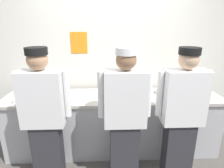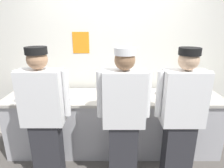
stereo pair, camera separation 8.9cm
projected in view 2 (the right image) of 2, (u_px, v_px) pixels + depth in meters
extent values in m
plane|color=#514C47|center=(113.00, 163.00, 2.64)|extent=(9.00, 9.00, 0.00)
cube|color=silver|center=(113.00, 53.00, 2.98)|extent=(4.88, 0.10, 2.87)
cube|color=orange|center=(80.00, 43.00, 2.88)|extent=(0.25, 0.01, 0.32)
cube|color=#B2B2B7|center=(113.00, 124.00, 2.85)|extent=(3.05, 0.62, 0.84)
cube|color=#B7B2A8|center=(113.00, 97.00, 2.72)|extent=(3.11, 0.67, 0.04)
cube|color=#2D2D33|center=(48.00, 152.00, 2.28)|extent=(0.33, 0.20, 0.79)
cube|color=white|center=(41.00, 98.00, 2.06)|extent=(0.46, 0.24, 0.63)
cylinder|color=white|center=(18.00, 94.00, 2.09)|extent=(0.07, 0.07, 0.53)
cylinder|color=white|center=(66.00, 94.00, 2.09)|extent=(0.07, 0.07, 0.53)
sphere|color=tan|center=(36.00, 59.00, 1.93)|extent=(0.21, 0.21, 0.21)
cylinder|color=black|center=(35.00, 51.00, 1.90)|extent=(0.22, 0.22, 0.07)
cube|color=#2D2D33|center=(122.00, 153.00, 2.25)|extent=(0.33, 0.20, 0.79)
cube|color=white|center=(123.00, 99.00, 2.04)|extent=(0.46, 0.24, 0.62)
cylinder|color=white|center=(99.00, 95.00, 2.06)|extent=(0.07, 0.07, 0.53)
cylinder|color=white|center=(147.00, 95.00, 2.07)|extent=(0.07, 0.07, 0.53)
sphere|color=#8C6647|center=(124.00, 60.00, 1.91)|extent=(0.21, 0.21, 0.21)
cylinder|color=white|center=(124.00, 51.00, 1.88)|extent=(0.22, 0.22, 0.07)
cube|color=#2D2D33|center=(176.00, 152.00, 2.27)|extent=(0.33, 0.20, 0.79)
cube|color=white|center=(183.00, 98.00, 2.06)|extent=(0.46, 0.24, 0.62)
cylinder|color=white|center=(158.00, 94.00, 2.08)|extent=(0.07, 0.07, 0.53)
cylinder|color=white|center=(206.00, 94.00, 2.09)|extent=(0.07, 0.07, 0.53)
sphere|color=tan|center=(188.00, 60.00, 1.93)|extent=(0.21, 0.21, 0.21)
cylinder|color=black|center=(189.00, 51.00, 1.90)|extent=(0.22, 0.22, 0.07)
cylinder|color=white|center=(48.00, 97.00, 2.66)|extent=(0.22, 0.22, 0.01)
cylinder|color=white|center=(48.00, 96.00, 2.66)|extent=(0.22, 0.22, 0.01)
cylinder|color=white|center=(47.00, 95.00, 2.66)|extent=(0.22, 0.22, 0.01)
cylinder|color=white|center=(47.00, 94.00, 2.65)|extent=(0.22, 0.22, 0.01)
cylinder|color=white|center=(47.00, 94.00, 2.65)|extent=(0.22, 0.22, 0.01)
cylinder|color=white|center=(47.00, 93.00, 2.65)|extent=(0.22, 0.22, 0.01)
cylinder|color=white|center=(47.00, 92.00, 2.64)|extent=(0.22, 0.22, 0.01)
cylinder|color=white|center=(163.00, 94.00, 2.78)|extent=(0.22, 0.22, 0.01)
cylinder|color=white|center=(163.00, 93.00, 2.78)|extent=(0.22, 0.22, 0.01)
cylinder|color=white|center=(164.00, 92.00, 2.77)|extent=(0.22, 0.22, 0.01)
cylinder|color=white|center=(164.00, 91.00, 2.77)|extent=(0.22, 0.22, 0.01)
cylinder|color=white|center=(164.00, 91.00, 2.77)|extent=(0.22, 0.22, 0.01)
cylinder|color=#B7BABF|center=(123.00, 93.00, 2.65)|extent=(0.35, 0.35, 0.12)
cube|color=#B7BABF|center=(76.00, 95.00, 2.70)|extent=(0.49, 0.38, 0.02)
cylinder|color=#56A333|center=(200.00, 85.00, 2.89)|extent=(0.06, 0.06, 0.17)
cone|color=#56A333|center=(201.00, 79.00, 2.86)|extent=(0.05, 0.05, 0.04)
cylinder|color=#56A333|center=(197.00, 92.00, 2.65)|extent=(0.06, 0.06, 0.14)
cone|color=#56A333|center=(198.00, 86.00, 2.62)|extent=(0.05, 0.05, 0.04)
cylinder|color=red|center=(33.00, 96.00, 2.48)|extent=(0.06, 0.06, 0.18)
cone|color=red|center=(32.00, 88.00, 2.44)|extent=(0.05, 0.05, 0.04)
cylinder|color=white|center=(105.00, 90.00, 2.88)|extent=(0.10, 0.10, 0.04)
cylinder|color=orange|center=(105.00, 89.00, 2.87)|extent=(0.08, 0.08, 0.01)
cylinder|color=white|center=(195.00, 91.00, 2.82)|extent=(0.08, 0.08, 0.05)
cylinder|color=#5B932D|center=(195.00, 90.00, 2.82)|extent=(0.07, 0.07, 0.01)
cylinder|color=white|center=(17.00, 100.00, 2.53)|extent=(0.08, 0.08, 0.04)
cylinder|color=#5B932D|center=(16.00, 98.00, 2.52)|extent=(0.07, 0.07, 0.01)
cylinder|color=white|center=(168.00, 99.00, 2.55)|extent=(0.11, 0.11, 0.04)
cylinder|color=red|center=(168.00, 98.00, 2.54)|extent=(0.09, 0.09, 0.01)
cylinder|color=white|center=(39.00, 90.00, 2.80)|extent=(0.09, 0.09, 0.10)
cube|color=#B7BABF|center=(149.00, 93.00, 2.82)|extent=(0.19, 0.03, 0.01)
cube|color=black|center=(140.00, 92.00, 2.82)|extent=(0.09, 0.03, 0.02)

